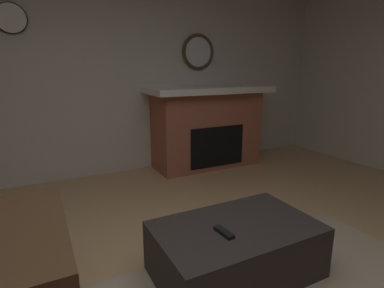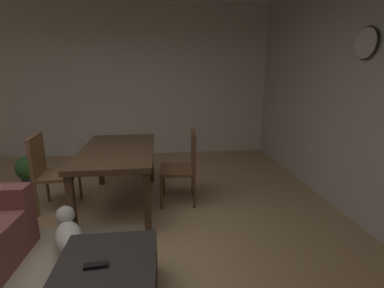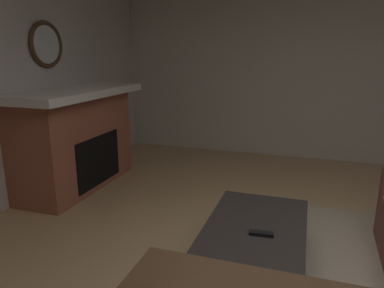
% 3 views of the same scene
% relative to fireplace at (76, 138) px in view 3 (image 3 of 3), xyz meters
% --- Properties ---
extents(wall_left, '(0.12, 6.55, 2.89)m').
position_rel_fireplace_xyz_m(wall_left, '(-2.13, 2.70, 0.86)').
color(wall_left, beige).
rests_on(wall_left, ground).
extents(fireplace, '(1.75, 0.76, 1.15)m').
position_rel_fireplace_xyz_m(fireplace, '(0.00, 0.00, 0.00)').
color(fireplace, '#9E5642').
rests_on(fireplace, ground).
extents(round_wall_mirror, '(0.51, 0.05, 0.51)m').
position_rel_fireplace_xyz_m(round_wall_mirror, '(0.00, -0.29, 1.04)').
color(round_wall_mirror, '#4C331E').
extents(ottoman_coffee_table, '(1.09, 0.68, 0.38)m').
position_rel_fireplace_xyz_m(ottoman_coffee_table, '(1.06, 2.23, -0.39)').
color(ottoman_coffee_table, '#2D2826').
rests_on(ottoman_coffee_table, ground).
extents(tv_remote, '(0.06, 0.16, 0.02)m').
position_rel_fireplace_xyz_m(tv_remote, '(1.19, 2.29, -0.19)').
color(tv_remote, black).
rests_on(tv_remote, ottoman_coffee_table).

